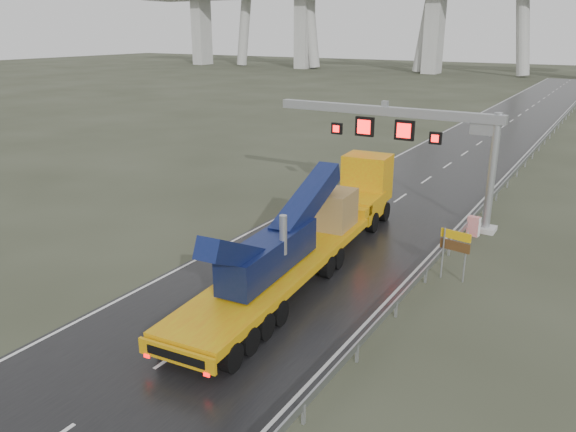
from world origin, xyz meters
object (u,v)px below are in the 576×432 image
Objects in this scene: heavy_haul_truck at (320,223)px; striped_barrier at (474,226)px; sign_gantry at (415,133)px; exit_sign_pair at (455,245)px.

striped_barrier is at bearing 45.96° from heavy_haul_truck.
striped_barrier is (4.34, -1.14, -5.02)m from sign_gantry.
exit_sign_pair is 2.19× the size of striped_barrier.
exit_sign_pair is at bearing 2.08° from heavy_haul_truck.
exit_sign_pair is (5.00, -7.99, -3.79)m from sign_gantry.
heavy_haul_truck reaches higher than exit_sign_pair.
heavy_haul_truck reaches higher than striped_barrier.
striped_barrier is (-0.66, 6.86, -1.22)m from exit_sign_pair.
sign_gantry reaches higher than heavy_haul_truck.
heavy_haul_truck is 7.01m from exit_sign_pair.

